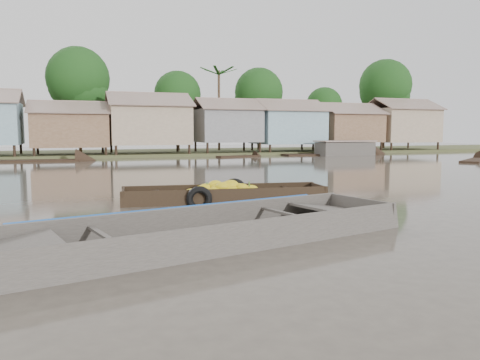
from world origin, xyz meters
name	(u,v)px	position (x,y,z in m)	size (l,w,h in m)	color
ground	(232,218)	(0.00, 0.00, 0.00)	(120.00, 120.00, 0.00)	#473F37
riverbank	(150,121)	(3.03, 31.86, 3.07)	(120.00, 12.47, 10.22)	#384723
banana_boat	(222,195)	(0.61, 2.78, 0.19)	(6.34, 2.31, 0.88)	black
viewer_boat	(209,238)	(-1.23, -2.22, 0.08)	(8.75, 4.08, 0.68)	#3F3A35
distant_boats	(281,154)	(12.47, 24.36, 0.21)	(47.27, 14.77, 1.38)	black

